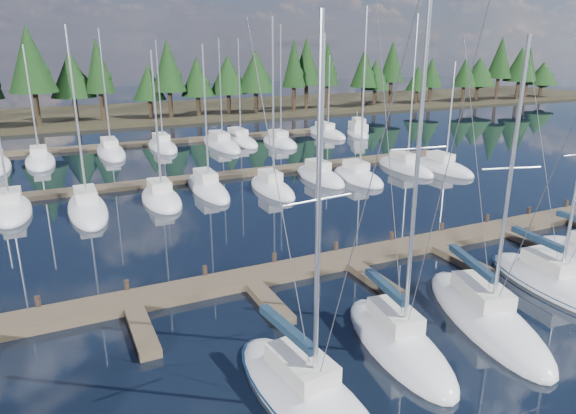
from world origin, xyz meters
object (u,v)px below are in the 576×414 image
front_sailboat_2 (398,342)px  front_sailboat_3 (485,316)px  front_sailboat_4 (552,283)px  main_dock (351,263)px  front_sailboat_1 (307,395)px  motor_yacht_right (358,131)px

front_sailboat_2 → front_sailboat_3: (4.88, 0.08, -0.04)m
front_sailboat_4 → main_dock: bearing=139.7°
front_sailboat_1 → front_sailboat_4: (15.51, 2.48, -0.00)m
main_dock → motor_yacht_right: (24.70, 37.70, 0.23)m
main_dock → front_sailboat_3: size_ratio=3.33×
main_dock → front_sailboat_4: size_ratio=3.40×
main_dock → motor_yacht_right: motor_yacht_right is taller
front_sailboat_3 → motor_yacht_right: bearing=63.7°
front_sailboat_3 → front_sailboat_1: bearing=-171.6°
front_sailboat_1 → front_sailboat_2: size_ratio=0.89×
front_sailboat_2 → front_sailboat_4: size_ratio=1.19×
motor_yacht_right → main_dock: bearing=-123.2°
front_sailboat_1 → motor_yacht_right: bearing=55.5°
front_sailboat_2 → front_sailboat_3: size_ratio=1.17×
front_sailboat_1 → front_sailboat_3: front_sailboat_1 is taller
front_sailboat_1 → motor_yacht_right: size_ratio=1.70×
main_dock → front_sailboat_4: (7.96, -6.75, 0.08)m
front_sailboat_1 → front_sailboat_2: 5.11m
front_sailboat_1 → front_sailboat_4: front_sailboat_1 is taller
front_sailboat_3 → motor_yacht_right: front_sailboat_3 is taller
main_dock → front_sailboat_4: bearing=-40.3°
main_dock → motor_yacht_right: 45.07m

